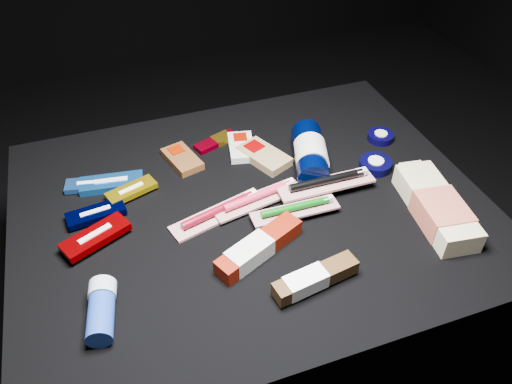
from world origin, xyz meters
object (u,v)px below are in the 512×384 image
object	(u,v)px
lotion_bottle	(310,154)
bodywash_bottle	(437,208)
deodorant_stick	(101,310)
toothpaste_carton_red	(256,249)

from	to	relation	value
lotion_bottle	bodywash_bottle	size ratio (longest dim) A/B	0.92
lotion_bottle	bodywash_bottle	bearing A→B (deg)	-34.96
bodywash_bottle	lotion_bottle	bearing A→B (deg)	134.33
deodorant_stick	toothpaste_carton_red	size ratio (longest dim) A/B	0.62
lotion_bottle	toothpaste_carton_red	distance (m)	0.30
bodywash_bottle	deodorant_stick	size ratio (longest dim) A/B	2.11
lotion_bottle	deodorant_stick	world-z (taller)	lotion_bottle
deodorant_stick	lotion_bottle	bearing A→B (deg)	37.51
deodorant_stick	toothpaste_carton_red	bearing A→B (deg)	18.68
deodorant_stick	toothpaste_carton_red	world-z (taller)	deodorant_stick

